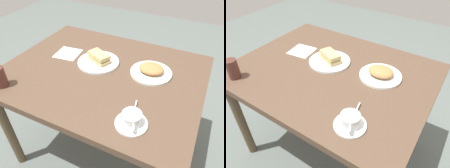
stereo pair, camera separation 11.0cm
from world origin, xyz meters
The scene contains 11 objects.
ground_plane centered at (0.00, 0.00, 0.00)m, with size 6.00×6.00×0.00m, color #59625E.
dining_table centered at (0.00, 0.00, 0.65)m, with size 1.16×0.91×0.74m.
sandwich_plate centered at (0.06, -0.06, 0.75)m, with size 0.26×0.26×0.01m, color white.
sandwich_front centered at (0.06, -0.07, 0.78)m, with size 0.15×0.12×0.05m.
coffee_saucer centered at (-0.31, 0.31, 0.75)m, with size 0.15×0.15×0.01m, color white.
coffee_cup centered at (-0.31, 0.31, 0.78)m, with size 0.09×0.11×0.06m.
spoon centered at (-0.29, 0.23, 0.75)m, with size 0.03×0.10×0.01m.
side_plate centered at (-0.27, -0.10, 0.75)m, with size 0.24×0.24×0.01m, color white.
side_food_pile centered at (-0.27, -0.10, 0.78)m, with size 0.14×0.12×0.04m, color #AC7744.
napkin centered at (0.30, -0.07, 0.74)m, with size 0.15×0.15×0.00m, color white.
drinking_glass centered at (0.41, 0.36, 0.80)m, with size 0.06×0.06×0.11m, color #4E2922.
Camera 2 is at (-0.60, 0.84, 1.46)m, focal length 34.00 mm.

